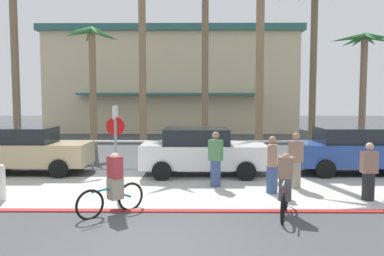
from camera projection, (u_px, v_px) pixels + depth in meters
The scene contains 22 objects.
ground_plane at pixel (177, 160), 17.35m from camera, with size 80.00×80.00×0.00m, color #424447.
sidewalk_strip at pixel (168, 191), 11.57m from camera, with size 44.00×4.00×0.02m, color beige.
curb_paint at pixel (162, 211), 9.58m from camera, with size 44.00×0.24×0.03m, color maroon.
building_backdrop at pixel (174, 81), 33.21m from camera, with size 19.94×9.88×8.16m.
rail_fence at pixel (175, 145), 15.79m from camera, with size 24.90×0.08×1.04m.
stop_sign_bike_lane at pixel (116, 137), 10.92m from camera, with size 0.52×0.56×2.56m.
bollard_0 at pixel (2, 182), 10.49m from camera, with size 0.20×0.20×1.00m.
palm_tree_1 at pixel (12, 14), 18.55m from camera, with size 3.17×3.31×8.98m.
palm_tree_2 at pixel (92, 60), 20.47m from camera, with size 2.98×3.37×6.46m.
palm_tree_3 at pixel (142, 10), 19.35m from camera, with size 3.52×3.15×10.13m.
palm_tree_4 at pixel (206, 23), 20.72m from camera, with size 2.97×2.94×9.60m.
palm_tree_6 at pixel (314, 25), 20.44m from camera, with size 3.38×2.88×8.65m.
palm_tree_7 at pixel (364, 59), 20.77m from camera, with size 3.44×3.28×6.20m.
car_tan_1 at pixel (27, 150), 14.27m from camera, with size 4.40×2.02×1.69m.
car_white_2 at pixel (202, 151), 13.86m from camera, with size 4.40×2.02×1.69m.
car_blue_3 at pixel (355, 150), 14.21m from camera, with size 4.40×2.02×1.69m.
cyclist_teal_0 at pixel (113, 185), 9.34m from camera, with size 1.39×1.26×1.50m.
cyclist_red_1 at pixel (285, 186), 9.26m from camera, with size 0.59×1.76×1.50m.
pedestrian_0 at pixel (216, 161), 12.11m from camera, with size 0.48×0.44×1.73m.
pedestrian_1 at pixel (272, 167), 11.27m from camera, with size 0.38×0.45×1.68m.
pedestrian_2 at pixel (296, 163), 11.92m from camera, with size 0.48×0.44×1.72m.
pedestrian_3 at pixel (369, 174), 10.51m from camera, with size 0.41×0.33×1.58m.
Camera 1 is at (0.83, -7.17, 2.82)m, focal length 36.49 mm.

